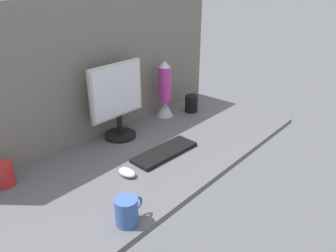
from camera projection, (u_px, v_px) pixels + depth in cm
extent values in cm
cube|color=#515156|center=(151.00, 152.00, 175.63)|extent=(180.00, 80.00, 3.00)
cube|color=slate|center=(101.00, 68.00, 181.42)|extent=(180.00, 5.00, 75.65)
cylinder|color=black|center=(121.00, 135.00, 189.32)|extent=(18.00, 18.00, 1.80)
cylinder|color=black|center=(120.00, 125.00, 186.62)|extent=(3.20, 3.20, 11.00)
cube|color=#B7B7B7|center=(116.00, 91.00, 178.66)|extent=(34.94, 2.40, 29.62)
cube|color=silver|center=(118.00, 91.00, 177.83)|extent=(32.54, 0.60, 27.22)
cube|color=black|center=(165.00, 152.00, 170.94)|extent=(37.62, 14.89, 2.00)
ellipsoid|color=silver|center=(127.00, 172.00, 152.20)|extent=(5.75, 9.69, 3.40)
cylinder|color=red|center=(4.00, 174.00, 143.84)|extent=(8.16, 8.16, 10.98)
cylinder|color=#38569E|center=(127.00, 211.00, 121.53)|extent=(8.73, 8.73, 10.98)
torus|color=#38569E|center=(137.00, 203.00, 124.83)|extent=(5.83, 1.00, 5.83)
cylinder|color=black|center=(191.00, 103.00, 221.90)|extent=(8.61, 8.61, 11.37)
cone|color=#A5A5AD|center=(165.00, 108.00, 215.93)|extent=(11.15, 11.15, 10.14)
cylinder|color=#B2338C|center=(165.00, 84.00, 209.10)|extent=(8.11, 8.11, 22.30)
cone|color=#A5A5AD|center=(165.00, 64.00, 203.54)|extent=(7.30, 7.30, 4.06)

